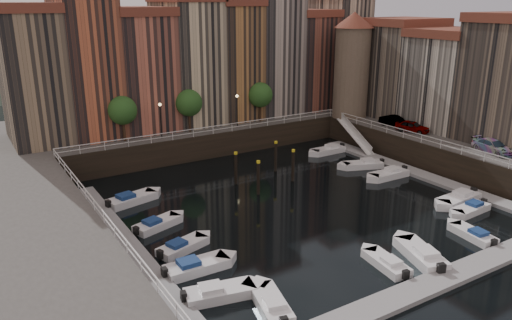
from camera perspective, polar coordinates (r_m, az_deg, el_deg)
ground at (r=47.63m, az=3.97°, el=-4.74°), size 200.00×200.00×0.00m
quay_far at (r=68.88m, az=-8.66°, el=3.56°), size 80.00×20.00×3.00m
quay_right at (r=65.63m, az=25.43°, el=1.29°), size 20.00×36.00×3.00m
dock_left at (r=40.23m, az=-14.57°, el=-9.49°), size 2.00×28.00×0.35m
dock_right at (r=57.36m, az=17.88°, el=-1.42°), size 2.00×28.00×0.35m
dock_near at (r=36.60m, az=20.00°, el=-12.95°), size 30.00×2.00×0.35m
mountains at (r=148.57m, az=-21.43°, el=12.67°), size 145.00×100.00×18.00m
far_terrace at (r=66.31m, az=-5.49°, el=11.44°), size 48.70×10.30×17.50m
right_terrace at (r=66.08m, az=21.44°, el=9.07°), size 9.30×24.30×14.00m
corner_tower at (r=68.38m, az=10.90°, el=10.76°), size 5.20×5.20×13.80m
promenade_trees at (r=60.27m, az=-7.10°, el=6.54°), size 21.20×3.20×5.20m
street_lamps at (r=59.66m, az=-6.37°, el=5.78°), size 10.36×0.36×4.18m
railings at (r=50.16m, az=0.83°, el=1.08°), size 36.08×34.04×0.52m
gangway at (r=64.73m, az=11.24°, el=2.88°), size 2.78×8.32×3.73m
mooring_pilings at (r=51.84m, az=1.17°, el=-0.84°), size 6.12×5.24×3.78m
boat_left_0 at (r=33.10m, az=-4.35°, el=-14.91°), size 4.92×2.64×1.10m
boat_left_1 at (r=36.07m, az=-6.94°, el=-12.00°), size 4.89×1.83×1.12m
boat_left_2 at (r=38.93m, az=-8.48°, el=-9.77°), size 4.49×2.72×1.01m
boat_left_3 at (r=42.88m, az=-11.28°, el=-7.21°), size 4.53×2.81×1.02m
boat_left_4 at (r=48.42m, az=-14.11°, el=-4.38°), size 5.12×2.86×1.15m
boat_right_0 at (r=49.02m, az=23.37°, el=-5.15°), size 4.37×1.84×0.99m
boat_right_1 at (r=50.79m, az=22.20°, el=-4.13°), size 5.18×2.20×1.17m
boat_right_2 at (r=55.52m, az=14.99°, el=-1.57°), size 4.87×1.82×1.12m
boat_right_3 at (r=58.07m, az=12.21°, el=-0.51°), size 4.83×3.15×1.09m
boat_right_4 at (r=62.92m, az=8.32°, el=1.13°), size 4.73×1.77×1.08m
boat_near_0 at (r=31.99m, az=1.78°, el=-16.19°), size 2.67×4.69×1.05m
boat_near_1 at (r=37.51m, az=14.74°, el=-11.35°), size 2.05×4.33×0.97m
boat_near_2 at (r=39.21m, az=18.38°, el=-10.23°), size 3.31×5.34×1.20m
boat_near_3 at (r=43.98m, az=23.60°, el=-7.82°), size 2.01×4.27×0.96m
car_a at (r=62.69m, az=17.41°, el=3.58°), size 2.69×4.33×1.38m
car_b at (r=64.70m, az=15.59°, el=4.17°), size 1.61×4.22×1.38m
car_c at (r=57.26m, az=25.46°, el=1.33°), size 2.57×4.91×1.36m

